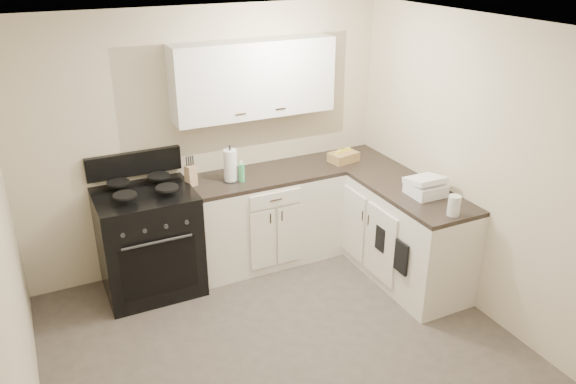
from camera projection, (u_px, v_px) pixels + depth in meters
name	position (u px, v px, depth m)	size (l,w,h in m)	color
floor	(291.00, 359.00, 4.41)	(3.60, 3.60, 0.00)	#473F38
ceiling	(291.00, 32.00, 3.39)	(3.60, 3.60, 0.00)	white
wall_back	(208.00, 141.00, 5.38)	(3.60, 3.60, 0.00)	beige
wall_right	(487.00, 174.00, 4.62)	(3.60, 3.60, 0.00)	beige
wall_left	(7.00, 279.00, 3.19)	(3.60, 3.60, 0.00)	beige
base_cabinets_back	(263.00, 219.00, 5.63)	(1.55, 0.60, 0.90)	silver
base_cabinets_right	(389.00, 225.00, 5.52)	(0.60, 1.90, 0.90)	silver
countertop_back	(262.00, 176.00, 5.44)	(1.55, 0.60, 0.04)	black
countertop_right	(393.00, 181.00, 5.33)	(0.60, 1.90, 0.04)	black
upper_cabinets	(254.00, 79.00, 5.19)	(1.55, 0.30, 0.70)	white
stove	(149.00, 244.00, 5.15)	(0.86, 0.73, 1.04)	black
knife_block	(191.00, 176.00, 5.14)	(0.09, 0.08, 0.20)	tan
paper_towel	(231.00, 165.00, 5.23)	(0.13, 0.13, 0.30)	white
soap_bottle	(242.00, 173.00, 5.23)	(0.06, 0.06, 0.17)	#44B169
wicker_basket	(343.00, 157.00, 5.73)	(0.29, 0.19, 0.10)	#A7854F
countertop_grill	(426.00, 189.00, 4.97)	(0.30, 0.28, 0.11)	white
glass_jar	(454.00, 206.00, 4.59)	(0.10, 0.10, 0.17)	silver
oven_mitt_near	(401.00, 257.00, 4.86)	(0.02, 0.17, 0.30)	black
oven_mitt_far	(380.00, 239.00, 5.12)	(0.02, 0.14, 0.23)	black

